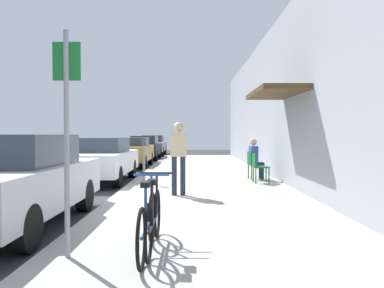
% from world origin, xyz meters
% --- Properties ---
extents(ground_plane, '(60.00, 60.00, 0.00)m').
position_xyz_m(ground_plane, '(0.00, 0.00, 0.00)').
color(ground_plane, '#2D2D30').
extents(sidewalk_slab, '(4.50, 32.00, 0.12)m').
position_xyz_m(sidewalk_slab, '(2.25, 2.00, 0.06)').
color(sidewalk_slab, '#9E9B93').
rests_on(sidewalk_slab, ground_plane).
extents(building_facade, '(1.40, 32.00, 5.13)m').
position_xyz_m(building_facade, '(4.64, 1.99, 2.56)').
color(building_facade, '#999EA8').
rests_on(building_facade, ground_plane).
extents(parked_car_0, '(1.80, 4.40, 1.53)m').
position_xyz_m(parked_car_0, '(-1.10, -2.45, 0.78)').
color(parked_car_0, '#B7B7BC').
rests_on(parked_car_0, ground_plane).
extents(parked_car_1, '(1.80, 4.40, 1.43)m').
position_xyz_m(parked_car_1, '(-1.10, 3.66, 0.74)').
color(parked_car_1, silver).
rests_on(parked_car_1, ground_plane).
extents(parked_car_2, '(1.80, 4.40, 1.40)m').
position_xyz_m(parked_car_2, '(-1.10, 9.73, 0.74)').
color(parked_car_2, '#A58433').
rests_on(parked_car_2, ground_plane).
extents(parked_car_3, '(1.80, 4.40, 1.45)m').
position_xyz_m(parked_car_3, '(-1.10, 15.19, 0.75)').
color(parked_car_3, black).
rests_on(parked_car_3, ground_plane).
extents(parked_car_4, '(1.80, 4.40, 1.48)m').
position_xyz_m(parked_car_4, '(-1.10, 20.39, 0.76)').
color(parked_car_4, '#B7B7BC').
rests_on(parked_car_4, ground_plane).
extents(parking_meter, '(0.12, 0.10, 1.32)m').
position_xyz_m(parking_meter, '(0.45, 2.36, 0.89)').
color(parking_meter, slate).
rests_on(parking_meter, sidewalk_slab).
extents(street_sign, '(0.32, 0.06, 2.60)m').
position_xyz_m(street_sign, '(0.40, -4.36, 1.64)').
color(street_sign, gray).
rests_on(street_sign, sidewalk_slab).
extents(bicycle_0, '(0.46, 1.71, 0.90)m').
position_xyz_m(bicycle_0, '(1.31, -4.29, 0.48)').
color(bicycle_0, black).
rests_on(bicycle_0, sidewalk_slab).
extents(bicycle_1, '(0.46, 1.71, 0.90)m').
position_xyz_m(bicycle_1, '(1.36, -4.06, 0.48)').
color(bicycle_1, black).
rests_on(bicycle_1, sidewalk_slab).
extents(cafe_chair_0, '(0.45, 0.45, 0.87)m').
position_xyz_m(cafe_chair_0, '(3.77, 2.48, 0.62)').
color(cafe_chair_0, '#14592D').
rests_on(cafe_chair_0, sidewalk_slab).
extents(cafe_chair_1, '(0.49, 0.49, 0.87)m').
position_xyz_m(cafe_chair_1, '(3.77, 3.39, 0.62)').
color(cafe_chair_1, '#14592D').
rests_on(cafe_chair_1, sidewalk_slab).
extents(seated_patron_1, '(0.46, 0.40, 1.29)m').
position_xyz_m(seated_patron_1, '(3.83, 3.40, 0.82)').
color(seated_patron_1, '#232838').
rests_on(seated_patron_1, sidewalk_slab).
extents(pedestrian_standing, '(0.36, 0.22, 1.70)m').
position_xyz_m(pedestrian_standing, '(1.52, 0.16, 1.12)').
color(pedestrian_standing, '#232838').
rests_on(pedestrian_standing, sidewalk_slab).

